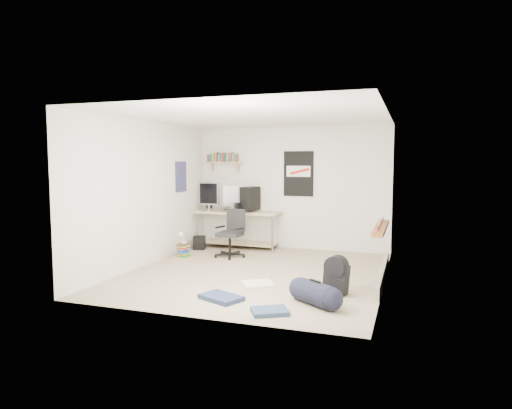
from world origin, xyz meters
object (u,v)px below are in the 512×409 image
(backpack, at_px, (336,279))
(book_stack, at_px, (183,250))
(desk, at_px, (240,230))
(office_chair, at_px, (230,231))
(duffel_bag, at_px, (315,294))

(backpack, relative_size, book_stack, 1.07)
(desk, bearing_deg, backpack, -63.82)
(backpack, xyz_separation_m, book_stack, (-3.09, 1.42, -0.05))
(office_chair, height_order, backpack, office_chair)
(desk, height_order, backpack, desk)
(office_chair, bearing_deg, book_stack, -140.97)
(desk, xyz_separation_m, duffel_bag, (2.29, -3.33, -0.22))
(office_chair, relative_size, duffel_bag, 1.56)
(backpack, relative_size, duffel_bag, 0.72)
(office_chair, xyz_separation_m, book_stack, (-0.80, -0.35, -0.34))
(book_stack, bearing_deg, backpack, -24.77)
(office_chair, xyz_separation_m, backpack, (2.28, -1.77, -0.29))
(office_chair, height_order, book_stack, office_chair)
(backpack, xyz_separation_m, duffel_bag, (-0.17, -0.58, -0.06))
(desk, distance_m, book_stack, 1.48)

